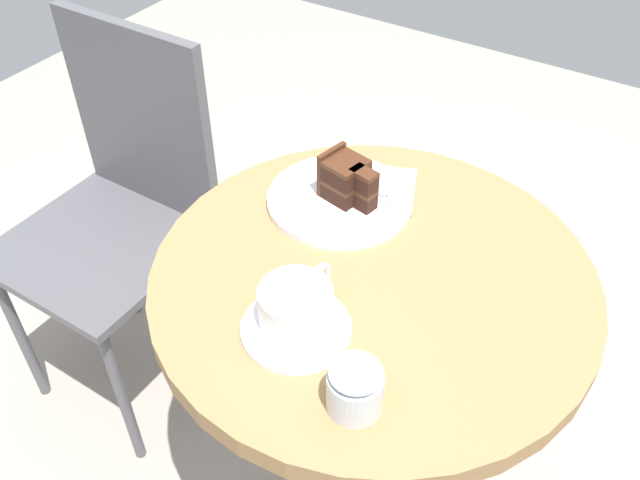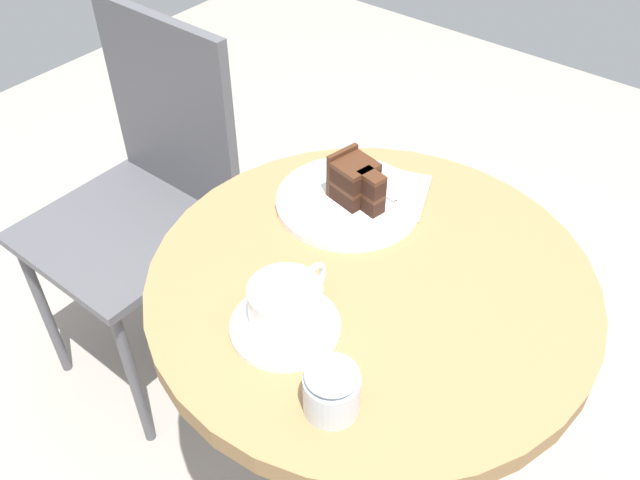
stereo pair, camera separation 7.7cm
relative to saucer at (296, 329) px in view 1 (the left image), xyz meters
The scene contains 10 objects.
cafe_table 0.21m from the saucer, 12.07° to the right, with size 0.64×0.64×0.73m.
saucer is the anchor object (origin of this frame).
coffee_cup 0.04m from the saucer, 24.81° to the left, with size 0.13×0.10×0.06m.
teaspoon 0.04m from the saucer, 55.83° to the right, with size 0.05×0.10×0.00m.
cake_plate 0.28m from the saucer, 19.21° to the left, with size 0.23×0.23×0.01m.
cake_slice 0.28m from the saucer, 17.08° to the left, with size 0.07×0.10×0.08m.
fork 0.30m from the saucer, ahead, with size 0.04×0.15×0.00m.
napkin 0.33m from the saucer, 11.55° to the left, with size 0.17×0.18×0.00m.
cafe_chair 0.70m from the saucer, 67.80° to the left, with size 0.38×0.38×0.87m.
sugar_pot 0.14m from the saucer, 115.52° to the right, with size 0.07×0.07×0.07m.
Camera 1 is at (-0.63, -0.30, 1.41)m, focal length 38.00 mm.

